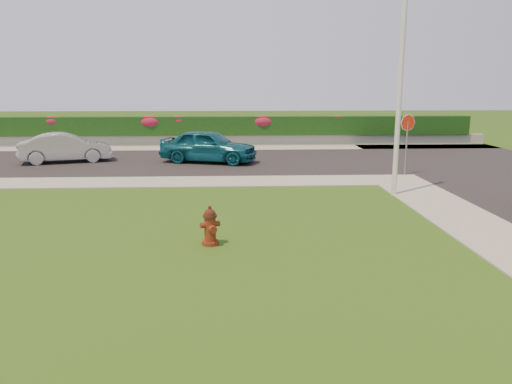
{
  "coord_description": "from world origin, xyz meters",
  "views": [
    {
      "loc": [
        0.82,
        -9.27,
        3.56
      ],
      "look_at": [
        1.38,
        3.01,
        0.9
      ],
      "focal_mm": 35.0,
      "sensor_mm": 36.0,
      "label": 1
    }
  ],
  "objects_px": {
    "fire_hydrant": "(210,227)",
    "sedan_silver": "(66,148)",
    "stop_sign": "(407,131)",
    "sedan_teal": "(209,146)",
    "utility_pole": "(400,92)"
  },
  "relations": [
    {
      "from": "fire_hydrant",
      "to": "sedan_silver",
      "type": "bearing_deg",
      "value": 97.82
    },
    {
      "from": "fire_hydrant",
      "to": "sedan_silver",
      "type": "height_order",
      "value": "sedan_silver"
    },
    {
      "from": "sedan_silver",
      "to": "stop_sign",
      "type": "xyz_separation_m",
      "value": [
        14.54,
        -3.97,
        1.08
      ]
    },
    {
      "from": "sedan_teal",
      "to": "sedan_silver",
      "type": "xyz_separation_m",
      "value": [
        -6.59,
        0.38,
        -0.08
      ]
    },
    {
      "from": "fire_hydrant",
      "to": "sedan_silver",
      "type": "relative_size",
      "value": 0.22
    },
    {
      "from": "fire_hydrant",
      "to": "stop_sign",
      "type": "xyz_separation_m",
      "value": [
        7.35,
        8.43,
        1.37
      ]
    },
    {
      "from": "sedan_silver",
      "to": "utility_pole",
      "type": "distance_m",
      "value": 15.21
    },
    {
      "from": "sedan_teal",
      "to": "sedan_silver",
      "type": "height_order",
      "value": "sedan_teal"
    },
    {
      "from": "sedan_teal",
      "to": "sedan_silver",
      "type": "bearing_deg",
      "value": 104.21
    },
    {
      "from": "stop_sign",
      "to": "sedan_teal",
      "type": "bearing_deg",
      "value": 160.84
    },
    {
      "from": "utility_pole",
      "to": "stop_sign",
      "type": "height_order",
      "value": "utility_pole"
    },
    {
      "from": "fire_hydrant",
      "to": "sedan_teal",
      "type": "height_order",
      "value": "sedan_teal"
    },
    {
      "from": "sedan_teal",
      "to": "utility_pole",
      "type": "bearing_deg",
      "value": -120.66
    },
    {
      "from": "sedan_teal",
      "to": "utility_pole",
      "type": "relative_size",
      "value": 0.66
    },
    {
      "from": "utility_pole",
      "to": "sedan_teal",
      "type": "bearing_deg",
      "value": 131.87
    }
  ]
}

